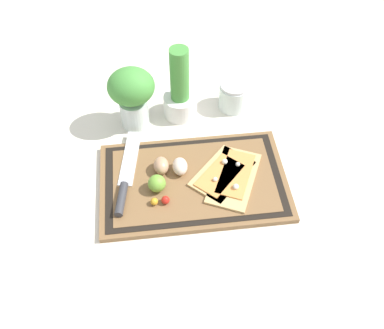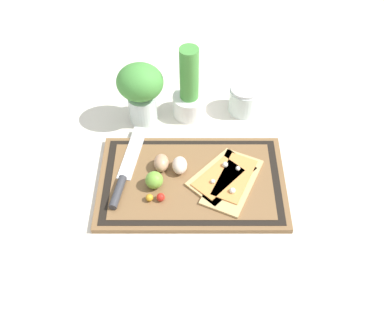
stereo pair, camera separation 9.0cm
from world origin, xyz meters
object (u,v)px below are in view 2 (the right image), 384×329
(pizza_slice_near, at_px, (233,181))
(pizza_slice_far, at_px, (221,177))
(egg_pink, at_px, (180,165))
(herb_glass, at_px, (141,90))
(lime, at_px, (154,180))
(cherry_tomato_yellow, at_px, (150,198))
(sauce_jar, at_px, (244,101))
(egg_brown, at_px, (161,163))
(knife, at_px, (123,178))
(herb_pot, at_px, (189,93))
(cherry_tomato_red, at_px, (161,197))

(pizza_slice_near, distance_m, pizza_slice_far, 0.04)
(egg_pink, distance_m, herb_glass, 0.26)
(herb_glass, bearing_deg, pizza_slice_far, -47.52)
(egg_pink, xyz_separation_m, lime, (-0.07, -0.05, 0.00))
(lime, distance_m, cherry_tomato_yellow, 0.05)
(pizza_slice_near, relative_size, egg_pink, 4.24)
(sauce_jar, bearing_deg, egg_brown, -134.16)
(pizza_slice_near, height_order, lime, lime)
(knife, distance_m, lime, 0.09)
(egg_brown, distance_m, sauce_jar, 0.35)
(sauce_jar, height_order, herb_glass, herb_glass)
(pizza_slice_near, bearing_deg, egg_pink, 164.07)
(pizza_slice_far, xyz_separation_m, knife, (-0.27, -0.01, 0.00))
(knife, height_order, lime, lime)
(egg_brown, height_order, lime, lime)
(pizza_slice_far, distance_m, herb_pot, 0.29)
(pizza_slice_near, distance_m, lime, 0.21)
(egg_pink, bearing_deg, herb_pot, 84.12)
(pizza_slice_near, bearing_deg, cherry_tomato_yellow, -164.84)
(egg_brown, relative_size, cherry_tomato_red, 2.47)
(cherry_tomato_red, bearing_deg, pizza_slice_near, 17.08)
(egg_brown, xyz_separation_m, lime, (-0.02, -0.06, 0.00))
(knife, distance_m, cherry_tomato_yellow, 0.10)
(pizza_slice_near, relative_size, cherry_tomato_yellow, 11.65)
(egg_brown, height_order, egg_pink, same)
(knife, distance_m, cherry_tomato_red, 0.12)
(egg_brown, distance_m, herb_pot, 0.25)
(cherry_tomato_red, xyz_separation_m, herb_pot, (0.07, 0.35, 0.05))
(pizza_slice_far, relative_size, lime, 4.24)
(pizza_slice_near, height_order, knife, pizza_slice_near)
(pizza_slice_far, bearing_deg, egg_brown, 167.57)
(egg_brown, height_order, cherry_tomato_red, egg_brown)
(pizza_slice_near, height_order, herb_glass, herb_glass)
(knife, relative_size, herb_pot, 1.24)
(herb_pot, distance_m, herb_glass, 0.15)
(pizza_slice_far, relative_size, herb_glass, 1.01)
(egg_brown, relative_size, sauce_jar, 0.59)
(lime, distance_m, herb_glass, 0.29)
(sauce_jar, relative_size, herb_glass, 0.46)
(egg_pink, height_order, cherry_tomato_red, egg_pink)
(lime, bearing_deg, egg_pink, 38.86)
(cherry_tomato_red, bearing_deg, sauce_jar, 56.11)
(egg_brown, height_order, herb_pot, herb_pot)
(cherry_tomato_red, bearing_deg, egg_brown, 91.44)
(cherry_tomato_red, height_order, sauce_jar, sauce_jar)
(lime, relative_size, cherry_tomato_yellow, 2.40)
(knife, height_order, egg_brown, egg_brown)
(sauce_jar, bearing_deg, pizza_slice_far, -106.09)
(egg_pink, height_order, cherry_tomato_yellow, egg_pink)
(cherry_tomato_yellow, bearing_deg, cherry_tomato_red, 1.90)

